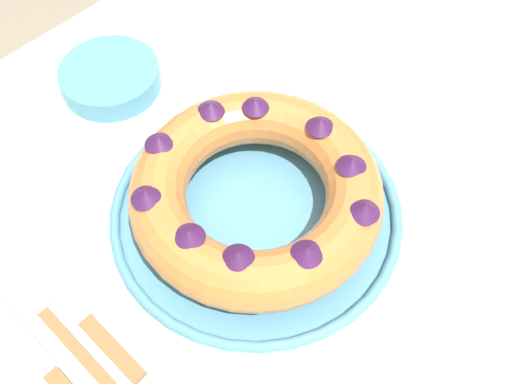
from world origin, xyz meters
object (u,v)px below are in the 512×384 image
(bundt_cake, at_px, (256,192))
(cake_knife, at_px, (88,322))
(serving_knife, at_px, (54,377))
(serving_dish, at_px, (256,212))
(fork, at_px, (61,332))
(side_bowl, at_px, (110,78))

(bundt_cake, distance_m, cake_knife, 0.22)
(serving_knife, distance_m, cake_knife, 0.06)
(serving_dish, height_order, fork, serving_dish)
(bundt_cake, relative_size, fork, 1.26)
(bundt_cake, relative_size, serving_knife, 1.14)
(serving_dish, bearing_deg, fork, 168.65)
(serving_dish, relative_size, serving_knife, 1.37)
(bundt_cake, height_order, fork, bundt_cake)
(serving_knife, bearing_deg, serving_dish, 1.73)
(serving_dish, distance_m, serving_knife, 0.27)
(bundt_cake, distance_m, side_bowl, 0.29)
(cake_knife, bearing_deg, side_bowl, 44.35)
(serving_dish, relative_size, cake_knife, 1.69)
(serving_dish, distance_m, fork, 0.24)
(fork, bearing_deg, side_bowl, 38.98)
(serving_dish, distance_m, cake_knife, 0.22)
(fork, height_order, serving_knife, serving_knife)
(fork, height_order, cake_knife, cake_knife)
(serving_knife, bearing_deg, fork, 51.23)
(bundt_cake, xyz_separation_m, serving_knife, (-0.27, 0.01, -0.05))
(bundt_cake, bearing_deg, side_bowl, 86.58)
(fork, bearing_deg, serving_dish, -15.18)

